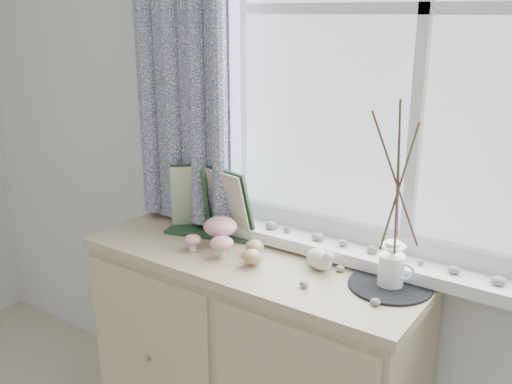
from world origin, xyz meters
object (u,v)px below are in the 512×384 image
botanical_book (204,202)px  toadstool_cluster (218,232)px  twig_pitcher (398,180)px  sideboard (252,364)px

botanical_book → toadstool_cluster: (0.11, -0.07, -0.07)m
botanical_book → twig_pitcher: 0.74m
botanical_book → twig_pitcher: twig_pitcher is taller
sideboard → twig_pitcher: (0.47, 0.06, 0.76)m
toadstool_cluster → twig_pitcher: size_ratio=0.33×
twig_pitcher → toadstool_cluster: bearing=163.8°
sideboard → toadstool_cluster: toadstool_cluster is taller
sideboard → botanical_book: bearing=169.3°
sideboard → twig_pitcher: twig_pitcher is taller
sideboard → botanical_book: botanical_book is taller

